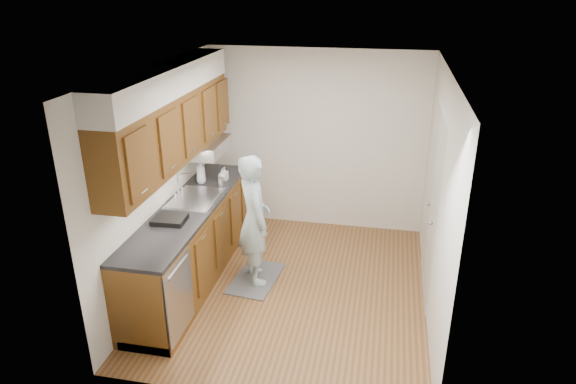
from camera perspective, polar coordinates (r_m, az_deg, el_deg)
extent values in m
plane|color=brown|center=(6.07, 0.48, -10.56)|extent=(3.50, 3.50, 0.00)
plane|color=white|center=(5.14, 0.58, 13.44)|extent=(3.50, 3.50, 0.00)
cube|color=silver|center=(5.92, -13.88, 1.49)|extent=(0.02, 3.50, 2.50)
cube|color=silver|center=(5.43, 16.28, -0.76)|extent=(0.02, 3.50, 2.50)
cube|color=silver|center=(7.11, 3.18, 5.68)|extent=(3.00, 0.02, 2.50)
cube|color=brown|center=(6.14, -10.62, -5.67)|extent=(0.60, 2.80, 0.90)
cube|color=black|center=(5.94, -11.08, -1.66)|extent=(0.63, 2.80, 0.04)
cube|color=#B2B2B7|center=(6.11, -10.25, -1.17)|extent=(0.48, 0.68, 0.14)
cube|color=#B2B2B7|center=(6.09, -10.28, -0.70)|extent=(0.52, 0.72, 0.01)
cube|color=#B2B2B7|center=(5.16, -12.01, -11.43)|extent=(0.03, 0.60, 0.80)
cube|color=brown|center=(5.68, -12.90, 6.80)|extent=(0.33, 2.80, 0.75)
cube|color=silver|center=(5.56, -13.37, 12.00)|extent=(0.35, 2.80, 0.30)
cube|color=#A5A5AA|center=(6.54, -9.09, 5.00)|extent=(0.46, 0.75, 0.16)
cube|color=silver|center=(5.79, 15.73, -1.64)|extent=(0.02, 1.22, 2.05)
cube|color=slate|center=(6.23, -3.59, -9.55)|extent=(0.57, 0.88, 0.02)
imported|color=#A4BFC8|center=(5.81, -3.80, -2.16)|extent=(0.67, 0.74, 1.75)
imported|color=silver|center=(6.51, -9.67, 2.29)|extent=(0.16, 0.16, 0.30)
imported|color=silver|center=(6.58, -7.07, 2.05)|extent=(0.09, 0.09, 0.17)
imported|color=silver|center=(6.58, -7.30, 1.95)|extent=(0.16, 0.16, 0.15)
cylinder|color=#A5A5AA|center=(6.37, -7.46, 1.06)|extent=(0.08, 0.08, 0.12)
cube|color=black|center=(5.57, -13.03, -2.98)|extent=(0.35, 0.30, 0.05)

